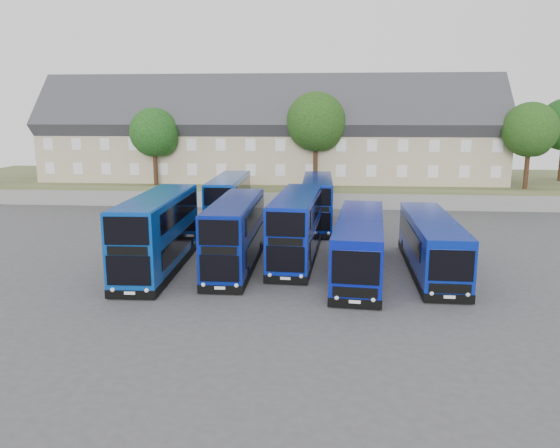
{
  "coord_description": "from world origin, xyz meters",
  "views": [
    {
      "loc": [
        3.01,
        -28.43,
        9.07
      ],
      "look_at": [
        0.18,
        5.32,
        2.2
      ],
      "focal_mm": 35.0,
      "sensor_mm": 36.0,
      "label": 1
    }
  ],
  "objects_px": {
    "dd_front_left": "(158,234)",
    "tree_east": "(531,132)",
    "dd_front_mid": "(235,236)",
    "tree_mid": "(317,124)",
    "coach_east_a": "(360,246)",
    "tree_west": "(156,134)"
  },
  "relations": [
    {
      "from": "coach_east_a",
      "to": "tree_east",
      "type": "height_order",
      "value": "tree_east"
    },
    {
      "from": "tree_east",
      "to": "coach_east_a",
      "type": "bearing_deg",
      "value": -126.71
    },
    {
      "from": "coach_east_a",
      "to": "dd_front_mid",
      "type": "bearing_deg",
      "value": -179.4
    },
    {
      "from": "dd_front_mid",
      "to": "coach_east_a",
      "type": "height_order",
      "value": "dd_front_mid"
    },
    {
      "from": "dd_front_left",
      "to": "tree_east",
      "type": "xyz_separation_m",
      "value": [
        28.85,
        23.14,
        5.24
      ]
    },
    {
      "from": "dd_front_mid",
      "to": "tree_mid",
      "type": "distance_m",
      "value": 24.09
    },
    {
      "from": "coach_east_a",
      "to": "tree_west",
      "type": "distance_m",
      "value": 30.22
    },
    {
      "from": "coach_east_a",
      "to": "tree_mid",
      "type": "xyz_separation_m",
      "value": [
        -2.87,
        23.47,
        6.44
      ]
    },
    {
      "from": "coach_east_a",
      "to": "tree_east",
      "type": "distance_m",
      "value": 29.23
    },
    {
      "from": "tree_mid",
      "to": "tree_east",
      "type": "distance_m",
      "value": 20.02
    },
    {
      "from": "tree_mid",
      "to": "tree_east",
      "type": "height_order",
      "value": "tree_mid"
    },
    {
      "from": "dd_front_left",
      "to": "tree_east",
      "type": "distance_m",
      "value": 37.35
    },
    {
      "from": "dd_front_left",
      "to": "tree_mid",
      "type": "bearing_deg",
      "value": 67.54
    },
    {
      "from": "tree_east",
      "to": "tree_mid",
      "type": "bearing_deg",
      "value": 178.57
    },
    {
      "from": "dd_front_mid",
      "to": "tree_west",
      "type": "height_order",
      "value": "tree_west"
    },
    {
      "from": "dd_front_mid",
      "to": "tree_east",
      "type": "xyz_separation_m",
      "value": [
        24.41,
        22.38,
        5.4
      ]
    },
    {
      "from": "tree_mid",
      "to": "tree_west",
      "type": "bearing_deg",
      "value": -178.21
    },
    {
      "from": "tree_mid",
      "to": "tree_east",
      "type": "xyz_separation_m",
      "value": [
        20.0,
        -0.5,
        -0.68
      ]
    },
    {
      "from": "dd_front_left",
      "to": "tree_east",
      "type": "bearing_deg",
      "value": 36.79
    },
    {
      "from": "dd_front_mid",
      "to": "tree_west",
      "type": "bearing_deg",
      "value": 117.12
    },
    {
      "from": "dd_front_left",
      "to": "tree_west",
      "type": "distance_m",
      "value": 24.71
    },
    {
      "from": "dd_front_mid",
      "to": "tree_east",
      "type": "distance_m",
      "value": 33.56
    }
  ]
}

